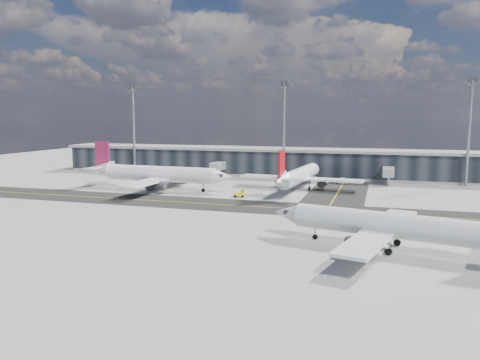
# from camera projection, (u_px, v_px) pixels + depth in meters

# --- Properties ---
(ground) EXTENTS (300.00, 300.00, 0.00)m
(ground) POSITION_uv_depth(u_px,v_px,m) (235.00, 209.00, 94.91)
(ground) COLOR gray
(ground) RESTS_ON ground
(taxiway_lanes) EXTENTS (180.00, 63.00, 0.03)m
(taxiway_lanes) POSITION_uv_depth(u_px,v_px,m) (266.00, 201.00, 103.95)
(taxiway_lanes) COLOR black
(taxiway_lanes) RESTS_ON ground
(terminal_concourse) EXTENTS (152.00, 19.80, 8.80)m
(terminal_concourse) POSITION_uv_depth(u_px,v_px,m) (288.00, 163.00, 146.38)
(terminal_concourse) COLOR black
(terminal_concourse) RESTS_ON ground
(floodlight_masts) EXTENTS (102.50, 0.70, 28.90)m
(floodlight_masts) POSITION_uv_depth(u_px,v_px,m) (284.00, 127.00, 138.26)
(floodlight_masts) COLOR gray
(floodlight_masts) RESTS_ON ground
(airliner_af) EXTENTS (40.66, 34.63, 12.06)m
(airliner_af) POSITION_uv_depth(u_px,v_px,m) (158.00, 174.00, 120.19)
(airliner_af) COLOR white
(airliner_af) RESTS_ON ground
(airliner_redtail) EXTENTS (32.15, 37.67, 11.15)m
(airliner_redtail) POSITION_uv_depth(u_px,v_px,m) (299.00, 176.00, 119.26)
(airliner_redtail) COLOR white
(airliner_redtail) RESTS_ON ground
(airliner_near) EXTENTS (35.78, 30.75, 10.69)m
(airliner_near) POSITION_uv_depth(u_px,v_px,m) (391.00, 226.00, 65.62)
(airliner_near) COLOR silver
(airliner_near) RESTS_ON ground
(baggage_tug) EXTENTS (2.73, 1.66, 1.61)m
(baggage_tug) POSITION_uv_depth(u_px,v_px,m) (240.00, 194.00, 109.01)
(baggage_tug) COLOR #F5FE0D
(baggage_tug) RESTS_ON ground
(service_van) EXTENTS (3.31, 5.94, 1.57)m
(service_van) POSITION_uv_depth(u_px,v_px,m) (343.00, 181.00, 131.32)
(service_van) COLOR white
(service_van) RESTS_ON ground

